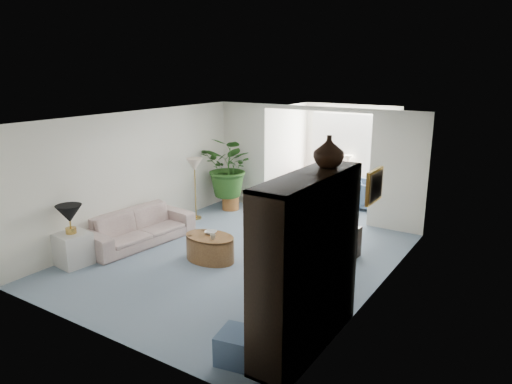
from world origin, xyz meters
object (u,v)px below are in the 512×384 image
Objects in this scene: ottoman at (239,347)px; sunroom_chair_blue at (364,194)px; coffee_table at (210,248)px; sunroom_chair_maroon at (309,185)px; wingback_chair at (303,234)px; side_table_dark at (345,241)px; entertainment_cabinet at (307,263)px; cabinet_urn at (329,151)px; coffee_cup at (213,237)px; sunroom_table at (347,186)px; sofa at (139,227)px; coffee_bowl at (211,232)px; table_lamp at (69,214)px; end_table at (73,249)px; floor_lamp at (194,164)px; plant_pot at (230,203)px; framed_picture at (375,186)px.

ottoman is 0.61× the size of sunroom_chair_blue.
sunroom_chair_maroon is (-0.33, 4.54, 0.15)m from coffee_table.
wingback_chair is at bearing 28.33° from sunroom_chair_maroon.
entertainment_cabinet is at bearing -77.07° from side_table_dark.
cabinet_urn is at bearing -161.94° from sunroom_chair_blue.
sunroom_chair_blue is at bearing 77.56° from coffee_cup.
sunroom_table is at bearing -93.87° from wingback_chair.
sofa is 4.82m from sunroom_chair_maroon.
sunroom_chair_maroon reaches higher than coffee_bowl.
sunroom_chair_blue is (-1.44, 5.96, -0.73)m from entertainment_cabinet.
wingback_chair is at bearing 40.00° from table_lamp.
coffee_table is (1.86, 1.44, -0.06)m from end_table.
sunroom_chair_maroon is 1.37× the size of sunroom_table.
entertainment_cabinet reaches higher than sunroom_chair_maroon.
side_table_dark is at bearing -3.37° from floor_lamp.
cabinet_urn is at bearing 90.00° from entertainment_cabinet.
coffee_table is 3.04m from ottoman.
sunroom_chair_blue is (-0.95, 6.71, 0.16)m from ottoman.
cabinet_urn reaches higher than entertainment_cabinet.
entertainment_cabinet is at bearing -28.23° from coffee_cup.
coffee_bowl is (-0.05, 0.10, 0.25)m from coffee_table.
plant_pot is at bearing 118.96° from coffee_table.
entertainment_cabinet reaches higher than sofa.
framed_picture is at bearing 2.33° from coffee_bowl.
end_table is at bearing 24.83° from wingback_chair.
sofa is 5.78m from sunroom_table.
ottoman is 0.76× the size of sunroom_table.
table_lamp is at bearing 177.62° from sofa.
sunroom_chair_maroon is (-2.27, 3.07, 0.09)m from side_table_dark.
framed_picture is at bearing -155.59° from sunroom_chair_blue.
coffee_bowl is 2.22× the size of coffee_cup.
coffee_table reaches higher than plant_pot.
side_table_dark is (1.95, 1.47, 0.06)m from coffee_table.
end_table is 1.02× the size of side_table_dark.
entertainment_cabinet is 6.18m from sunroom_chair_blue.
sofa is (-4.51, -0.31, -1.38)m from framed_picture.
table_lamp is (-0.20, -1.35, 0.60)m from sofa.
table_lamp is at bearing -95.18° from plant_pot.
side_table_dark is at bearing 39.82° from sunroom_chair_maroon.
plant_pot is 0.49× the size of sunroom_chair_maroon.
sunroom_table is at bearing 111.73° from side_table_dark.
framed_picture is 0.87× the size of end_table.
coffee_cup is at bearing -45.00° from coffee_bowl.
table_lamp is at bearing -179.74° from entertainment_cabinet.
coffee_table is at bearing -63.43° from coffee_bowl.
table_lamp is at bearing -160.57° from framed_picture.
side_table_dark is 0.26× the size of entertainment_cabinet.
entertainment_cabinet is 4.73× the size of ottoman.
sunroom_chair_maroon is (-0.48, 4.64, -0.12)m from coffee_cup.
ottoman is at bearing -46.33° from coffee_cup.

